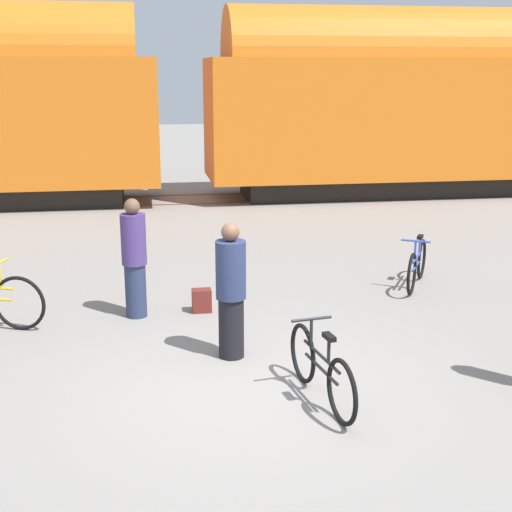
{
  "coord_description": "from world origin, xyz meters",
  "views": [
    {
      "loc": [
        -1.12,
        -7.26,
        3.44
      ],
      "look_at": [
        0.29,
        1.56,
        1.1
      ],
      "focal_mm": 50.0,
      "sensor_mm": 36.0,
      "label": 1
    }
  ],
  "objects": [
    {
      "name": "person_in_purple",
      "position": [
        -1.28,
        2.6,
        0.86
      ],
      "size": [
        0.35,
        0.35,
        1.72
      ],
      "rotation": [
        0.0,
        0.0,
        3.29
      ],
      "color": "#283351",
      "rests_on": "ground_plane"
    },
    {
      "name": "ground_plane",
      "position": [
        0.0,
        0.0,
        0.0
      ],
      "size": [
        80.0,
        80.0,
        0.0
      ],
      "primitive_type": "plane",
      "color": "gray"
    },
    {
      "name": "rail_near",
      "position": [
        0.0,
        11.32,
        0.01
      ],
      "size": [
        38.16,
        0.07,
        0.01
      ],
      "primitive_type": "cube",
      "color": "#4C4238",
      "rests_on": "ground_plane"
    },
    {
      "name": "freight_train",
      "position": [
        -0.0,
        12.04,
        2.68
      ],
      "size": [
        26.16,
        2.85,
        5.1
      ],
      "color": "black",
      "rests_on": "ground_plane"
    },
    {
      "name": "rail_far",
      "position": [
        0.0,
        12.75,
        0.01
      ],
      "size": [
        38.16,
        0.07,
        0.01
      ],
      "primitive_type": "cube",
      "color": "#4C4238",
      "rests_on": "ground_plane"
    },
    {
      "name": "person_in_navy",
      "position": [
        -0.12,
        0.91,
        0.84
      ],
      "size": [
        0.37,
        0.37,
        1.69
      ],
      "rotation": [
        0.0,
        0.0,
        2.53
      ],
      "color": "black",
      "rests_on": "ground_plane"
    },
    {
      "name": "backpack",
      "position": [
        -0.34,
        2.65,
        0.17
      ],
      "size": [
        0.28,
        0.2,
        0.34
      ],
      "color": "maroon",
      "rests_on": "ground_plane"
    },
    {
      "name": "bicycle_black",
      "position": [
        0.67,
        -0.46,
        0.36
      ],
      "size": [
        0.46,
        1.72,
        0.84
      ],
      "color": "black",
      "rests_on": "ground_plane"
    },
    {
      "name": "bicycle_blue",
      "position": [
        3.24,
        3.37,
        0.36
      ],
      "size": [
        0.89,
        1.47,
        0.84
      ],
      "color": "black",
      "rests_on": "ground_plane"
    }
  ]
}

